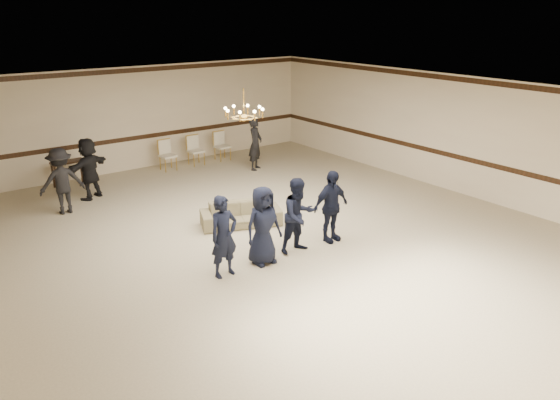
{
  "coord_description": "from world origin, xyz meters",
  "views": [
    {
      "loc": [
        -6.39,
        -8.87,
        4.83
      ],
      "look_at": [
        -0.12,
        -0.5,
        1.06
      ],
      "focal_mm": 34.0,
      "sensor_mm": 36.0,
      "label": 1
    }
  ],
  "objects_px": {
    "adult_mid": "(89,168)",
    "adult_right": "(255,144)",
    "chandelier": "(244,103)",
    "boy_c": "(299,215)",
    "banquet_chair_left": "(168,156)",
    "banquet_chair_mid": "(196,151)",
    "settee": "(241,214)",
    "console_table": "(69,174)",
    "boy_d": "(331,206)",
    "banquet_chair_right": "(222,146)",
    "boy_a": "(224,237)",
    "adult_left": "(62,181)",
    "boy_b": "(263,225)"
  },
  "relations": [
    {
      "from": "boy_a",
      "to": "adult_left",
      "type": "distance_m",
      "value": 5.47
    },
    {
      "from": "boy_d",
      "to": "console_table",
      "type": "bearing_deg",
      "value": 114.05
    },
    {
      "from": "boy_a",
      "to": "boy_b",
      "type": "distance_m",
      "value": 0.9
    },
    {
      "from": "boy_c",
      "to": "console_table",
      "type": "xyz_separation_m",
      "value": [
        -2.56,
        7.35,
        -0.42
      ]
    },
    {
      "from": "boy_d",
      "to": "adult_mid",
      "type": "bearing_deg",
      "value": 117.67
    },
    {
      "from": "boy_a",
      "to": "settee",
      "type": "distance_m",
      "value": 2.56
    },
    {
      "from": "adult_right",
      "to": "chandelier",
      "type": "bearing_deg",
      "value": -162.95
    },
    {
      "from": "chandelier",
      "to": "boy_d",
      "type": "height_order",
      "value": "chandelier"
    },
    {
      "from": "banquet_chair_mid",
      "to": "adult_right",
      "type": "bearing_deg",
      "value": -52.21
    },
    {
      "from": "boy_b",
      "to": "boy_d",
      "type": "xyz_separation_m",
      "value": [
        1.8,
        0.0,
        0.0
      ]
    },
    {
      "from": "adult_mid",
      "to": "adult_right",
      "type": "height_order",
      "value": "same"
    },
    {
      "from": "boy_c",
      "to": "adult_left",
      "type": "bearing_deg",
      "value": 122.73
    },
    {
      "from": "boy_a",
      "to": "boy_c",
      "type": "relative_size",
      "value": 1.0
    },
    {
      "from": "boy_a",
      "to": "settee",
      "type": "relative_size",
      "value": 0.86
    },
    {
      "from": "banquet_chair_left",
      "to": "chandelier",
      "type": "bearing_deg",
      "value": -99.22
    },
    {
      "from": "adult_mid",
      "to": "boy_c",
      "type": "bearing_deg",
      "value": 83.2
    },
    {
      "from": "boy_d",
      "to": "console_table",
      "type": "distance_m",
      "value": 8.13
    },
    {
      "from": "boy_c",
      "to": "settee",
      "type": "height_order",
      "value": "boy_c"
    },
    {
      "from": "boy_a",
      "to": "boy_c",
      "type": "height_order",
      "value": "same"
    },
    {
      "from": "boy_d",
      "to": "banquet_chair_right",
      "type": "xyz_separation_m",
      "value": [
        1.54,
        7.15,
        -0.33
      ]
    },
    {
      "from": "settee",
      "to": "console_table",
      "type": "relative_size",
      "value": 2.07
    },
    {
      "from": "boy_c",
      "to": "banquet_chair_left",
      "type": "relative_size",
      "value": 1.69
    },
    {
      "from": "boy_a",
      "to": "boy_b",
      "type": "bearing_deg",
      "value": -4.14
    },
    {
      "from": "chandelier",
      "to": "banquet_chair_mid",
      "type": "relative_size",
      "value": 0.99
    },
    {
      "from": "adult_left",
      "to": "adult_mid",
      "type": "height_order",
      "value": "same"
    },
    {
      "from": "chandelier",
      "to": "boy_b",
      "type": "relative_size",
      "value": 0.58
    },
    {
      "from": "boy_c",
      "to": "adult_right",
      "type": "height_order",
      "value": "adult_right"
    },
    {
      "from": "adult_right",
      "to": "boy_d",
      "type": "bearing_deg",
      "value": -143.89
    },
    {
      "from": "boy_b",
      "to": "settee",
      "type": "bearing_deg",
      "value": 70.43
    },
    {
      "from": "chandelier",
      "to": "boy_d",
      "type": "distance_m",
      "value": 2.98
    },
    {
      "from": "boy_a",
      "to": "boy_c",
      "type": "xyz_separation_m",
      "value": [
        1.8,
        0.0,
        0.0
      ]
    },
    {
      "from": "console_table",
      "to": "adult_left",
      "type": "bearing_deg",
      "value": -110.29
    },
    {
      "from": "banquet_chair_right",
      "to": "console_table",
      "type": "height_order",
      "value": "banquet_chair_right"
    },
    {
      "from": "boy_c",
      "to": "adult_right",
      "type": "distance_m",
      "value": 6.19
    },
    {
      "from": "boy_a",
      "to": "adult_left",
      "type": "relative_size",
      "value": 0.97
    },
    {
      "from": "boy_b",
      "to": "banquet_chair_left",
      "type": "height_order",
      "value": "boy_b"
    },
    {
      "from": "console_table",
      "to": "banquet_chair_right",
      "type": "bearing_deg",
      "value": -3.41
    },
    {
      "from": "chandelier",
      "to": "adult_left",
      "type": "bearing_deg",
      "value": 134.12
    },
    {
      "from": "boy_d",
      "to": "console_table",
      "type": "xyz_separation_m",
      "value": [
        -3.46,
        7.35,
        -0.42
      ]
    },
    {
      "from": "settee",
      "to": "banquet_chair_mid",
      "type": "xyz_separation_m",
      "value": [
        1.63,
        5.23,
        0.2
      ]
    },
    {
      "from": "chandelier",
      "to": "adult_right",
      "type": "xyz_separation_m",
      "value": [
        2.76,
        3.64,
        -2.04
      ]
    },
    {
      "from": "boy_d",
      "to": "banquet_chair_left",
      "type": "distance_m",
      "value": 7.17
    },
    {
      "from": "boy_a",
      "to": "settee",
      "type": "height_order",
      "value": "boy_a"
    },
    {
      "from": "boy_b",
      "to": "adult_right",
      "type": "xyz_separation_m",
      "value": [
        3.62,
        5.57,
        0.03
      ]
    },
    {
      "from": "banquet_chair_mid",
      "to": "banquet_chair_right",
      "type": "xyz_separation_m",
      "value": [
        1.0,
        0.0,
        0.0
      ]
    },
    {
      "from": "chandelier",
      "to": "boy_c",
      "type": "relative_size",
      "value": 0.58
    },
    {
      "from": "boy_a",
      "to": "boy_d",
      "type": "relative_size",
      "value": 1.0
    },
    {
      "from": "chandelier",
      "to": "boy_b",
      "type": "bearing_deg",
      "value": -114.06
    },
    {
      "from": "banquet_chair_right",
      "to": "banquet_chair_mid",
      "type": "bearing_deg",
      "value": 177.33
    },
    {
      "from": "adult_mid",
      "to": "banquet_chair_mid",
      "type": "distance_m",
      "value": 4.02
    }
  ]
}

